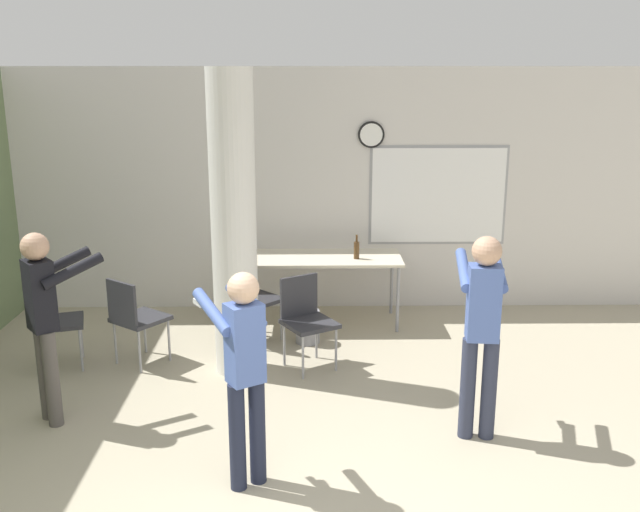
{
  "coord_description": "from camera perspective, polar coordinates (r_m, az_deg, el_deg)",
  "views": [
    {
      "loc": [
        -0.03,
        -3.14,
        2.8
      ],
      "look_at": [
        0.05,
        2.54,
        1.28
      ],
      "focal_mm": 40.0,
      "sensor_mm": 36.0,
      "label": 1
    }
  ],
  "objects": [
    {
      "name": "support_pillar",
      "position": [
        6.5,
        -6.92,
        2.39
      ],
      "size": [
        0.41,
        0.41,
        2.8
      ],
      "color": "silver",
      "rests_on": "ground_plane"
    },
    {
      "name": "bottle_on_table",
      "position": [
        7.75,
        2.94,
        0.52
      ],
      "size": [
        0.06,
        0.06,
        0.27
      ],
      "color": "#4C3319",
      "rests_on": "folding_table"
    },
    {
      "name": "chair_near_pillar",
      "position": [
        7.03,
        -14.63,
        -4.57
      ],
      "size": [
        0.62,
        0.62,
        0.87
      ],
      "color": "#2D2D33",
      "rests_on": "ground_plane"
    },
    {
      "name": "chair_table_front",
      "position": [
        6.78,
        -1.13,
        -4.78
      ],
      "size": [
        0.6,
        0.6,
        0.87
      ],
      "color": "#2D2D33",
      "rests_on": "ground_plane"
    },
    {
      "name": "person_playing_side",
      "position": [
        5.51,
        12.83,
        -5.11
      ],
      "size": [
        0.39,
        0.65,
        1.61
      ],
      "color": "#2D3347",
      "rests_on": "ground_plane"
    },
    {
      "name": "chair_table_left",
      "position": [
        7.39,
        -5.54,
        -3.17
      ],
      "size": [
        0.62,
        0.62,
        0.87
      ],
      "color": "#2D2D33",
      "rests_on": "ground_plane"
    },
    {
      "name": "waste_bin",
      "position": [
        7.46,
        -0.99,
        -5.65
      ],
      "size": [
        0.25,
        0.25,
        0.35
      ],
      "color": "gray",
      "rests_on": "ground_plane"
    },
    {
      "name": "wall_back",
      "position": [
        8.32,
        -0.37,
        5.26
      ],
      "size": [
        8.0,
        0.15,
        2.8
      ],
      "color": "silver",
      "rests_on": "ground_plane"
    },
    {
      "name": "person_playing_front",
      "position": [
        4.8,
        -6.14,
        -8.48
      ],
      "size": [
        0.54,
        0.61,
        1.53
      ],
      "color": "#1E2338",
      "rests_on": "ground_plane"
    },
    {
      "name": "folding_table",
      "position": [
        7.86,
        -0.37,
        -0.39
      ],
      "size": [
        1.89,
        0.72,
        0.77
      ],
      "color": "beige",
      "rests_on": "ground_plane"
    },
    {
      "name": "person_watching_back",
      "position": [
        6.01,
        -21.14,
        -4.27
      ],
      "size": [
        0.62,
        0.58,
        1.58
      ],
      "color": "#514C47",
      "rests_on": "ground_plane"
    },
    {
      "name": "chair_by_left_wall",
      "position": [
        7.21,
        -20.76,
        -4.58
      ],
      "size": [
        0.55,
        0.55,
        0.87
      ],
      "color": "#2D2D33",
      "rests_on": "ground_plane"
    }
  ]
}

